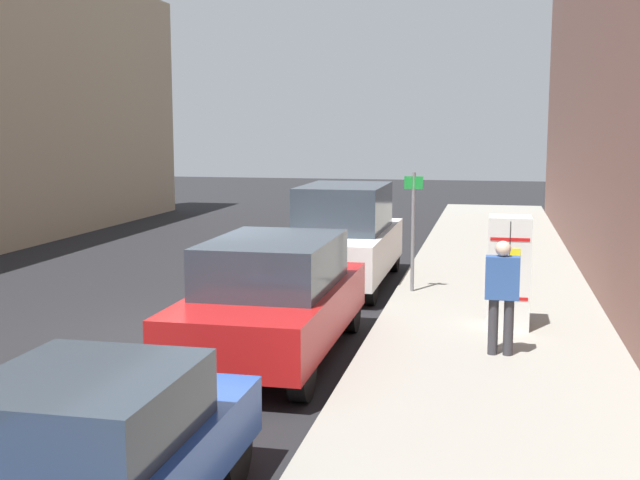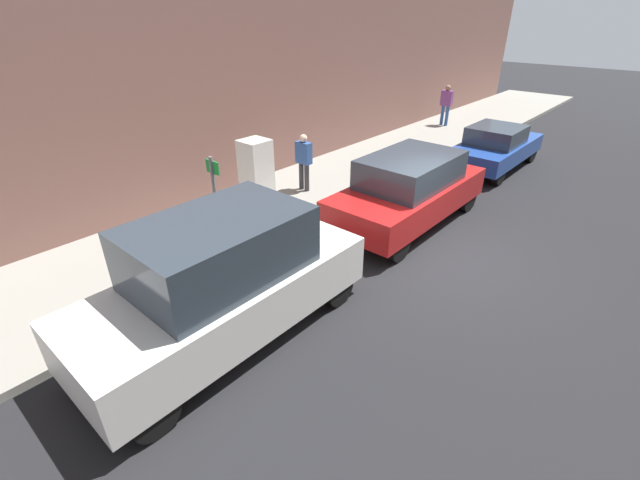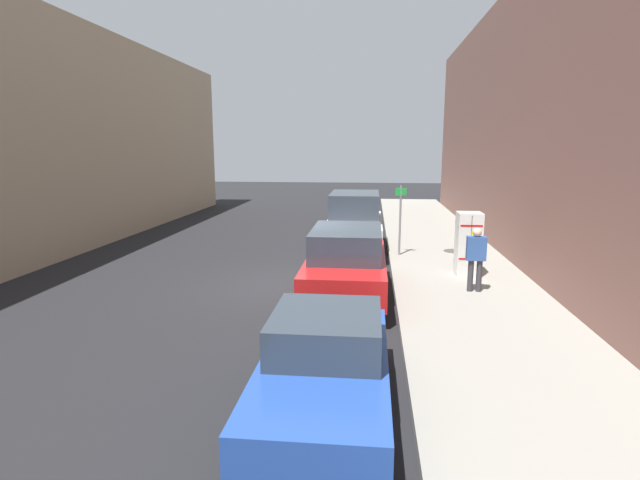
{
  "view_description": "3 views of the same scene",
  "coord_description": "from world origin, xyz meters",
  "px_view_note": "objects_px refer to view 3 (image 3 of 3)",
  "views": [
    {
      "loc": [
        -4.48,
        11.86,
        3.32
      ],
      "look_at": [
        -1.29,
        -2.91,
        1.21
      ],
      "focal_mm": 45.0,
      "sensor_mm": 36.0,
      "label": 1
    },
    {
      "loc": [
        3.38,
        -7.89,
        4.82
      ],
      "look_at": [
        -1.7,
        -2.07,
        0.62
      ],
      "focal_mm": 24.0,
      "sensor_mm": 36.0,
      "label": 2
    },
    {
      "loc": [
        -2.04,
        13.07,
        3.74
      ],
      "look_at": [
        -0.72,
        0.4,
        1.35
      ],
      "focal_mm": 28.0,
      "sensor_mm": 36.0,
      "label": 3
    }
  ],
  "objects_px": {
    "discarded_refrigerator": "(468,244)",
    "parked_van_white": "(355,223)",
    "pedestrian_walking_far": "(476,255)",
    "street_sign_post": "(400,216)",
    "parked_hatchback_blue": "(325,364)",
    "parked_suv_red": "(346,262)"
  },
  "relations": [
    {
      "from": "discarded_refrigerator",
      "to": "parked_van_white",
      "type": "distance_m",
      "value": 4.91
    },
    {
      "from": "pedestrian_walking_far",
      "to": "parked_van_white",
      "type": "xyz_separation_m",
      "value": [
        3.21,
        -5.27,
        -0.03
      ]
    },
    {
      "from": "discarded_refrigerator",
      "to": "street_sign_post",
      "type": "bearing_deg",
      "value": -54.85
    },
    {
      "from": "discarded_refrigerator",
      "to": "parked_hatchback_blue",
      "type": "height_order",
      "value": "discarded_refrigerator"
    },
    {
      "from": "pedestrian_walking_far",
      "to": "parked_suv_red",
      "type": "xyz_separation_m",
      "value": [
        3.21,
        0.34,
        -0.17
      ]
    },
    {
      "from": "discarded_refrigerator",
      "to": "street_sign_post",
      "type": "xyz_separation_m",
      "value": [
        1.78,
        -2.52,
        0.42
      ]
    },
    {
      "from": "pedestrian_walking_far",
      "to": "parked_van_white",
      "type": "distance_m",
      "value": 6.17
    },
    {
      "from": "parked_suv_red",
      "to": "parked_van_white",
      "type": "bearing_deg",
      "value": -90.0
    },
    {
      "from": "parked_suv_red",
      "to": "parked_hatchback_blue",
      "type": "distance_m",
      "value": 5.62
    },
    {
      "from": "parked_van_white",
      "to": "parked_hatchback_blue",
      "type": "relative_size",
      "value": 1.16
    },
    {
      "from": "pedestrian_walking_far",
      "to": "parked_van_white",
      "type": "bearing_deg",
      "value": 92.08
    },
    {
      "from": "parked_suv_red",
      "to": "parked_hatchback_blue",
      "type": "height_order",
      "value": "parked_suv_red"
    },
    {
      "from": "parked_suv_red",
      "to": "discarded_refrigerator",
      "type": "bearing_deg",
      "value": -149.09
    },
    {
      "from": "street_sign_post",
      "to": "pedestrian_walking_far",
      "type": "bearing_deg",
      "value": 111.62
    },
    {
      "from": "discarded_refrigerator",
      "to": "parked_hatchback_blue",
      "type": "distance_m",
      "value": 8.32
    },
    {
      "from": "street_sign_post",
      "to": "parked_van_white",
      "type": "height_order",
      "value": "street_sign_post"
    },
    {
      "from": "parked_van_white",
      "to": "parked_suv_red",
      "type": "bearing_deg",
      "value": 90.0
    },
    {
      "from": "discarded_refrigerator",
      "to": "parked_suv_red",
      "type": "bearing_deg",
      "value": 30.91
    },
    {
      "from": "pedestrian_walking_far",
      "to": "parked_hatchback_blue",
      "type": "xyz_separation_m",
      "value": [
        3.21,
        5.95,
        -0.34
      ]
    },
    {
      "from": "street_sign_post",
      "to": "pedestrian_walking_far",
      "type": "height_order",
      "value": "street_sign_post"
    },
    {
      "from": "parked_van_white",
      "to": "parked_hatchback_blue",
      "type": "xyz_separation_m",
      "value": [
        0.0,
        11.23,
        -0.31
      ]
    },
    {
      "from": "pedestrian_walking_far",
      "to": "parked_hatchback_blue",
      "type": "height_order",
      "value": "pedestrian_walking_far"
    }
  ]
}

